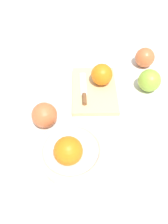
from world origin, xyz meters
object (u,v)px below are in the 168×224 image
orange_on_board (102,75)px  apple_back_left (44,115)px  knife (84,92)px  apple_front_right_2 (149,81)px  cutting_board (94,90)px  bowl (71,153)px  apple_front_right (145,57)px

orange_on_board → apple_back_left: (-0.15, 0.19, -0.01)m
knife → apple_front_right_2: apple_front_right_2 is taller
cutting_board → apple_back_left: bearing=128.0°
knife → bowl: bearing=168.3°
bowl → apple_back_left: bearing=30.0°
knife → apple_back_left: apple_back_left is taller
knife → apple_front_right_2: bearing=-83.9°
bowl → apple_back_left: size_ratio=2.34×
apple_back_left → apple_front_right: apple_back_left is taller
apple_front_right → apple_back_left: bearing=125.4°
bowl → apple_front_right_2: bowl is taller
orange_on_board → apple_front_right_2: (-0.02, -0.16, -0.01)m
apple_back_left → apple_front_right_2: (0.13, -0.35, -0.00)m
apple_front_right → cutting_board: bearing=123.2°
orange_on_board → apple_front_right: bearing=-59.2°
bowl → apple_front_right_2: bearing=-46.4°
cutting_board → apple_front_right: (0.13, -0.20, 0.03)m
cutting_board → orange_on_board: size_ratio=2.99×
cutting_board → apple_front_right: apple_front_right is taller
knife → apple_front_right: size_ratio=2.12×
bowl → apple_front_right: (0.39, -0.29, -0.00)m
cutting_board → apple_front_right: size_ratio=3.01×
bowl → apple_back_left: bowl is taller
bowl → apple_back_left: (0.13, 0.08, 0.00)m
cutting_board → orange_on_board: bearing=-43.7°
bowl → cutting_board: size_ratio=0.82×
bowl → apple_front_right: size_ratio=2.47×
bowl → apple_front_right_2: size_ratio=2.34×
orange_on_board → apple_front_right_2: orange_on_board is taller
bowl → apple_front_right: bowl is taller
apple_back_left → orange_on_board: bearing=-50.7°
apple_front_right_2 → orange_on_board: bearing=81.4°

